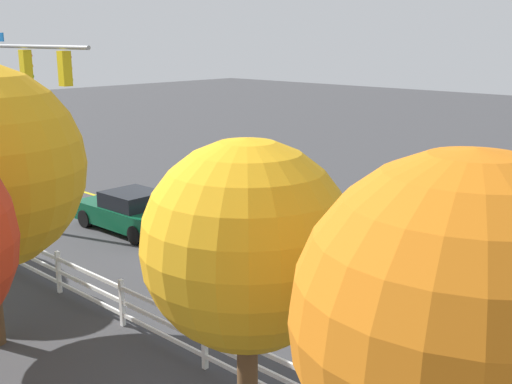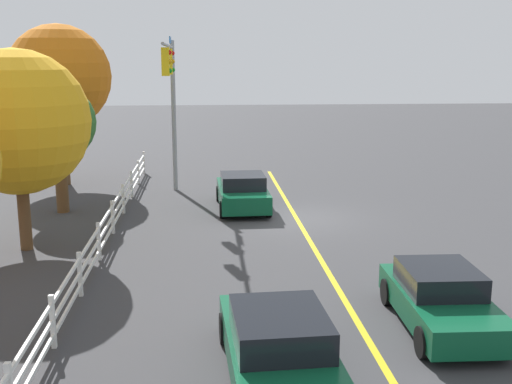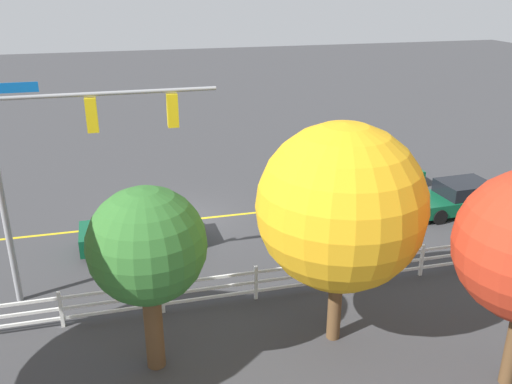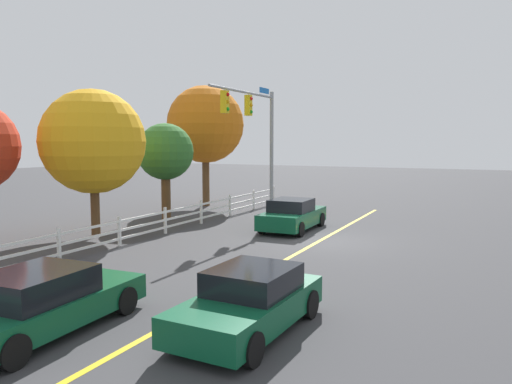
{
  "view_description": "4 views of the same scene",
  "coord_description": "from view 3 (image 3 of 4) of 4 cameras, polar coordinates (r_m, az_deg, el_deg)",
  "views": [
    {
      "loc": [
        -16.18,
        14.36,
        6.63
      ],
      "look_at": [
        -2.8,
        0.24,
        1.85
      ],
      "focal_mm": 44.33,
      "sensor_mm": 36.0,
      "label": 1
    },
    {
      "loc": [
        -22.44,
        3.39,
        5.82
      ],
      "look_at": [
        -2.51,
        1.73,
        1.57
      ],
      "focal_mm": 43.81,
      "sensor_mm": 36.0,
      "label": 2
    },
    {
      "loc": [
        2.17,
        20.74,
        9.37
      ],
      "look_at": [
        -2.82,
        1.75,
        1.67
      ],
      "focal_mm": 38.04,
      "sensor_mm": 36.0,
      "label": 3
    },
    {
      "loc": [
        -18.75,
        -6.25,
        3.94
      ],
      "look_at": [
        -2.61,
        1.64,
        2.13
      ],
      "focal_mm": 34.51,
      "sensor_mm": 36.0,
      "label": 4
    }
  ],
  "objects": [
    {
      "name": "tree_3",
      "position": [
        13.23,
        -11.37,
        -5.7
      ],
      "size": [
        2.88,
        2.88,
        4.93
      ],
      "color": "brown",
      "rests_on": "ground_plane"
    },
    {
      "name": "tree_4",
      "position": [
        13.98,
        8.9,
        -1.56
      ],
      "size": [
        4.38,
        4.38,
        6.18
      ],
      "color": "brown",
      "rests_on": "ground_plane"
    },
    {
      "name": "car_1",
      "position": [
        26.95,
        12.68,
        1.99
      ],
      "size": [
        4.1,
        1.96,
        1.33
      ],
      "rotation": [
        0.0,
        0.0,
        3.11
      ],
      "color": "#0C4C2D",
      "rests_on": "ground_plane"
    },
    {
      "name": "ground_plane",
      "position": [
        22.86,
        -7.99,
        -3.0
      ],
      "size": [
        120.0,
        120.0,
        0.0
      ],
      "primitive_type": "plane",
      "color": "#38383A"
    },
    {
      "name": "white_rail_fence",
      "position": [
        17.47,
        4.63,
        -8.79
      ],
      "size": [
        26.1,
        0.1,
        1.15
      ],
      "color": "white",
      "rests_on": "ground_plane"
    },
    {
      "name": "car_2",
      "position": [
        20.74,
        -12.06,
        -3.87
      ],
      "size": [
        4.32,
        2.03,
        1.43
      ],
      "rotation": [
        0.0,
        0.0,
        0.02
      ],
      "color": "#0C4C2D",
      "rests_on": "ground_plane"
    },
    {
      "name": "car_0",
      "position": [
        24.88,
        20.66,
        -0.53
      ],
      "size": [
        4.55,
        2.12,
        1.35
      ],
      "rotation": [
        0.0,
        0.0,
        0.04
      ],
      "color": "#0C4C2D",
      "rests_on": "ground_plane"
    },
    {
      "name": "signal_assembly",
      "position": [
        16.74,
        -19.32,
        4.13
      ],
      "size": [
        6.52,
        0.38,
        6.77
      ],
      "color": "gray",
      "rests_on": "ground_plane"
    },
    {
      "name": "lane_center_stripe",
      "position": [
        23.58,
        1.69,
        -2.0
      ],
      "size": [
        28.0,
        0.16,
        0.01
      ],
      "primitive_type": "cube",
      "color": "gold",
      "rests_on": "ground_plane"
    }
  ]
}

